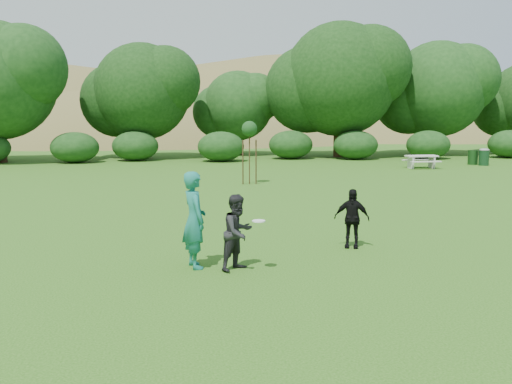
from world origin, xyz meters
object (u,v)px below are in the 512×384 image
(sapling, at_px, (249,131))
(picnic_table, at_px, (421,159))
(player_grey, at_px, (238,232))
(player_black, at_px, (352,218))
(trash_can_near, at_px, (473,157))
(player_teal, at_px, (194,220))
(trash_can_lidded, at_px, (484,157))

(sapling, bearing_deg, picnic_table, 27.63)
(player_grey, bearing_deg, player_black, -12.93)
(picnic_table, bearing_deg, player_black, -119.41)
(player_grey, bearing_deg, trash_can_near, 10.80)
(player_grey, relative_size, picnic_table, 0.88)
(player_black, xyz_separation_m, picnic_table, (10.25, 18.19, -0.20))
(player_teal, distance_m, trash_can_lidded, 27.70)
(player_teal, distance_m, picnic_table, 23.94)
(player_grey, xyz_separation_m, trash_can_near, (17.39, 21.44, -0.34))
(player_grey, relative_size, sapling, 0.55)
(player_grey, bearing_deg, sapling, 40.65)
(trash_can_near, xyz_separation_m, trash_can_lidded, (0.37, -0.63, 0.09))
(sapling, height_order, trash_can_lidded, sapling)
(sapling, bearing_deg, player_black, -86.93)
(player_black, relative_size, trash_can_near, 1.59)
(player_teal, distance_m, trash_can_near, 27.93)
(player_teal, height_order, picnic_table, player_teal)
(player_black, height_order, picnic_table, player_black)
(trash_can_near, bearing_deg, player_black, -125.95)
(trash_can_near, relative_size, sapling, 0.32)
(player_black, distance_m, picnic_table, 20.88)
(player_grey, distance_m, trash_can_lidded, 27.36)
(player_grey, xyz_separation_m, player_black, (2.94, 1.51, -0.07))
(player_teal, distance_m, player_grey, 0.96)
(player_teal, height_order, player_grey, player_teal)
(player_grey, height_order, player_black, player_grey)
(player_teal, xyz_separation_m, trash_can_lidded, (18.63, 20.49, -0.48))
(player_teal, height_order, trash_can_near, player_teal)
(picnic_table, distance_m, trash_can_lidded, 4.71)
(player_grey, distance_m, picnic_table, 23.70)
(player_teal, bearing_deg, picnic_table, -50.60)
(player_teal, relative_size, player_black, 1.42)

